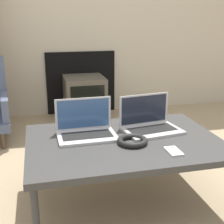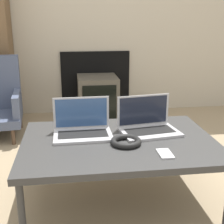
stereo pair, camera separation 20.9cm
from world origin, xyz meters
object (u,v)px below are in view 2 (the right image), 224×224
object	(u,v)px
laptop_left	(82,127)
phone	(165,154)
laptop_right	(148,124)
tv	(98,97)
headphones	(126,141)

from	to	relation	value
laptop_left	phone	bearing A→B (deg)	-41.25
laptop_right	tv	world-z (taller)	laptop_right
laptop_right	phone	xyz separation A→B (m)	(0.01, -0.35, -0.04)
phone	tv	distance (m)	1.95
tv	headphones	bearing A→B (deg)	-89.91
phone	laptop_left	bearing A→B (deg)	139.52
laptop_left	headphones	bearing A→B (deg)	-39.55
laptop_right	headphones	world-z (taller)	laptop_right
laptop_left	laptop_right	xyz separation A→B (m)	(0.41, -0.00, 0.00)
laptop_left	tv	distance (m)	1.61
laptop_right	laptop_left	bearing A→B (deg)	171.58
laptop_right	tv	distance (m)	1.60
laptop_left	headphones	distance (m)	0.31
laptop_right	tv	size ratio (longest dim) A/B	0.81
laptop_right	headphones	size ratio (longest dim) A/B	2.16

